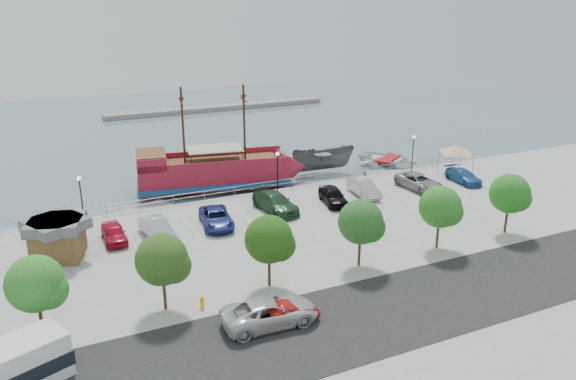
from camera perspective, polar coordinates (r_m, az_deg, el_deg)
name	(u,v)px	position (r m, az deg, el deg)	size (l,w,h in m)	color
ground	(308,227)	(49.80, 2.02, -3.79)	(160.00, 160.00, 0.00)	slate
land_slab	(477,352)	(34.54, 18.68, -15.33)	(100.00, 58.00, 1.20)	#989897
street	(422,301)	(37.32, 13.48, -10.93)	(100.00, 8.00, 0.04)	black
sidewalk	(370,263)	(41.55, 8.37, -7.32)	(100.00, 4.00, 0.05)	#9D9B96
seawall_railing	(272,185)	(55.85, -1.60, 0.48)	(50.00, 0.06, 1.00)	gray
far_shore	(218,108)	(102.44, -7.10, 8.30)	(40.00, 3.00, 0.80)	#989794
pirate_ship	(226,172)	(59.24, -6.29, 1.86)	(18.37, 7.97, 11.41)	maroon
patrol_boat	(323,161)	(64.52, 3.59, 2.92)	(2.75, 7.32, 2.83)	#505558
speedboat	(388,161)	(67.83, 10.15, 2.87)	(5.12, 7.16, 1.48)	silver
dock_west	(132,214)	(54.02, -15.59, -2.38)	(7.76, 2.22, 0.44)	gray
dock_mid	(326,184)	(60.38, 3.92, 0.57)	(7.55, 2.16, 0.43)	slate
dock_east	(398,173)	(65.22, 11.11, 1.67)	(7.57, 2.16, 0.43)	gray
shed	(58,237)	(44.58, -22.37, -4.46)	(4.71, 4.71, 3.06)	brown
canopy_tent	(457,145)	(63.36, 16.81, 4.38)	(5.34, 5.34, 3.61)	slate
street_van	(270,312)	(33.72, -1.83, -12.28)	(2.67, 5.78, 1.61)	silver
street_sedan	(287,313)	(33.90, -0.13, -12.41)	(1.35, 3.88, 1.28)	#A6120D
fire_hydrant	(202,302)	(35.86, -8.74, -11.14)	(0.28, 0.28, 0.80)	#F1BA00
lamp_post_left	(81,192)	(49.81, -20.33, -0.16)	(0.36, 0.36, 4.28)	black
lamp_post_mid	(278,165)	(53.99, -1.07, 2.51)	(0.36, 0.36, 4.28)	black
lamp_post_right	(413,147)	(62.00, 12.59, 4.24)	(0.36, 0.36, 4.28)	black
tree_a	(38,285)	(34.20, -24.02, -8.83)	(3.30, 3.20, 5.00)	#473321
tree_b	(165,261)	(34.75, -12.42, -7.07)	(3.30, 3.20, 5.00)	#473321
tree_c	(271,241)	(36.65, -1.70, -5.17)	(3.30, 3.20, 5.00)	#473321
tree_d	(363,223)	(39.71, 7.62, -3.37)	(3.30, 3.20, 5.00)	#473321
tree_e	(442,208)	(43.69, 15.40, -1.78)	(3.30, 3.20, 5.00)	#473321
tree_f	(512,195)	(48.35, 21.77, -0.46)	(3.30, 3.20, 5.00)	#473321
parked_car_a	(114,233)	(46.37, -17.27, -4.18)	(1.68, 4.16, 1.42)	#AC0F24
parked_car_b	(157,228)	(46.26, -13.19, -3.79)	(1.61, 4.62, 1.52)	silver
parked_car_c	(216,218)	(47.57, -7.29, -2.83)	(2.39, 5.18, 1.44)	navy
parked_car_d	(275,202)	(50.39, -1.30, -1.27)	(2.31, 5.67, 1.65)	#234729
parked_car_e	(333,196)	(52.34, 4.60, -0.58)	(1.85, 4.59, 1.56)	black
parked_car_f	(364,188)	(54.86, 7.68, 0.23)	(1.64, 4.72, 1.55)	beige
parked_car_g	(419,182)	(57.64, 13.19, 0.81)	(2.54, 5.50, 1.53)	gray
parked_car_h	(463,176)	(61.00, 17.40, 1.35)	(1.88, 4.62, 1.34)	#255B91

